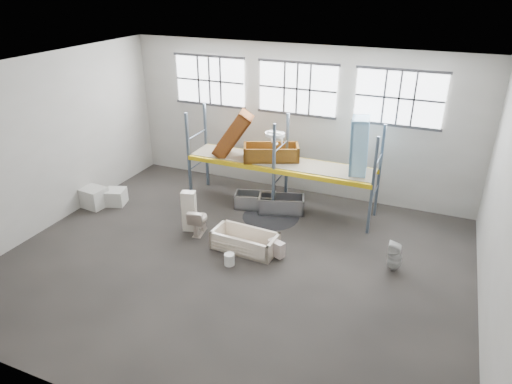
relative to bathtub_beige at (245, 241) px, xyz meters
The scene contains 34 objects.
floor 0.74m from the bathtub_beige, 91.75° to the right, with size 12.00×10.00×0.10m, color #47413D.
ceiling 4.83m from the bathtub_beige, 91.75° to the right, with size 12.00×10.00×0.10m, color silver.
wall_back 4.92m from the bathtub_beige, 90.27° to the left, with size 12.00×0.10×5.00m, color #AEAAA1.
wall_front 6.14m from the bathtub_beige, 90.21° to the right, with size 12.00×0.10×5.00m, color #B3B0A7.
wall_left 6.50m from the bathtub_beige, behind, with size 0.10×10.00×5.00m, color #B3AFA5.
wall_right 6.47m from the bathtub_beige, ahead, with size 0.10×10.00×5.00m, color #B5B1A8.
window_left 6.30m from the bathtub_beige, 127.01° to the left, with size 2.60×0.04×1.60m, color white.
window_mid 5.42m from the bathtub_beige, 90.27° to the left, with size 2.60×0.04×1.60m, color white.
window_right 6.28m from the bathtub_beige, 53.34° to the left, with size 2.60×0.04×1.60m, color white.
rack_upright_la 3.95m from the bathtub_beige, 143.54° to the left, with size 0.08×0.08×3.00m, color slate.
rack_upright_lb 4.74m from the bathtub_beige, 131.35° to the left, with size 0.08×0.08×3.00m, color slate.
rack_upright_ma 2.55m from the bathtub_beige, 90.53° to the left, with size 0.08×0.08×3.00m, color slate.
rack_upright_mb 3.65m from the bathtub_beige, 90.34° to the left, with size 0.08×0.08×3.00m, color slate.
rack_upright_ra 3.92m from the bathtub_beige, 36.83° to the left, with size 0.08×0.08×3.00m, color slate.
rack_upright_rb 4.71m from the bathtub_beige, 49.03° to the left, with size 0.08×0.08×3.00m, color slate.
rack_beam_front 2.55m from the bathtub_beige, 90.53° to the left, with size 6.00×0.10×0.14m, color yellow.
rack_beam_back 3.65m from the bathtub_beige, 90.34° to the left, with size 6.00×0.10×0.14m, color yellow.
shelf_deck 3.12m from the bathtub_beige, 90.41° to the left, with size 5.90×1.10×0.03m, color gray.
wet_patch 2.05m from the bathtub_beige, 90.58° to the left, with size 1.80×1.80×0.00m, color black.
bathtub_beige is the anchor object (origin of this frame).
cistern_spare 0.95m from the bathtub_beige, ahead, with size 0.46×0.22×0.43m, color #C2AEA5.
sink_in_tub 0.33m from the bathtub_beige, 19.28° to the right, with size 0.41×0.41×0.14m, color beige.
toilet_beige 1.65m from the bathtub_beige, 169.66° to the left, with size 0.46×0.81×0.82m, color beige.
cistern_tall 2.02m from the bathtub_beige, 169.97° to the left, with size 0.40×0.26×1.25m, color #F2E5CE.
toilet_white 4.00m from the bathtub_beige, ahead, with size 0.36×0.37×0.80m, color silver.
steel_tub_left 2.58m from the bathtub_beige, 106.61° to the left, with size 1.32×0.62×0.48m, color #B9BDC1, non-canonical shape.
steel_tub_right 2.51m from the bathtub_beige, 86.46° to the left, with size 1.45×0.67×0.53m, color #B6B7BF, non-canonical shape.
rust_tub_flat 3.31m from the bathtub_beige, 97.31° to the left, with size 1.74×0.82×0.49m, color #894F0B, non-canonical shape.
rust_tub_tilted 3.81m from the bathtub_beige, 120.68° to the left, with size 1.63×0.76×0.46m, color #85460C, non-canonical shape.
sink_on_shelf 3.19m from the bathtub_beige, 93.26° to the left, with size 0.62×0.48×0.55m, color white.
blue_tub_upright 4.32m from the bathtub_beige, 50.79° to the left, with size 1.74×0.81×0.49m, color #9AD5FA, non-canonical shape.
bucket 0.86m from the bathtub_beige, 94.82° to the right, with size 0.28×0.28×0.32m, color white.
carton_near 5.67m from the bathtub_beige, behind, with size 0.75×0.65×0.65m, color silver.
carton_far 5.19m from the bathtub_beige, behind, with size 0.62×0.62×0.52m, color silver.
Camera 1 is at (4.54, -9.24, 6.96)m, focal length 32.17 mm.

